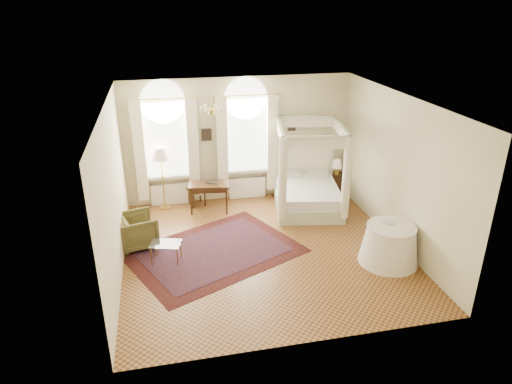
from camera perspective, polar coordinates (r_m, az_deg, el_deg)
ground at (r=10.14m, az=0.97°, el=-7.28°), size 6.00×6.00×0.00m
room_walls at (r=9.30m, az=1.05°, el=3.30°), size 6.00×6.00×6.00m
window_left at (r=11.95m, az=-11.11°, el=4.95°), size 1.62×0.27×3.29m
window_right at (r=12.15m, az=-1.14°, el=5.70°), size 1.62×0.27×3.29m
chandelier at (r=10.02m, az=-5.60°, el=10.20°), size 0.51×0.45×0.50m
wall_pictures at (r=12.11m, az=-1.78°, el=7.62°), size 2.54×0.03×0.39m
canopy_bed at (r=11.93m, az=6.50°, el=0.21°), size 2.02×2.34×2.25m
nightstand at (r=13.09m, az=9.85°, el=1.09°), size 0.49×0.46×0.58m
nightstand_lamp at (r=12.84m, az=10.08°, el=3.40°), size 0.30×0.30×0.43m
writing_desk at (r=11.71m, az=-5.93°, el=0.53°), size 1.09×0.68×0.77m
laptop at (r=11.74m, az=-5.49°, el=1.29°), size 0.42×0.36×0.03m
stool at (r=12.19m, az=-7.44°, el=0.16°), size 0.54×0.54×0.49m
armchair at (r=10.48m, az=-14.63°, el=-4.68°), size 1.00×0.99×0.76m
coffee_table at (r=9.74m, az=-11.22°, el=-6.54°), size 0.72×0.59×0.43m
floor_lamp at (r=11.81m, az=-11.82°, el=4.32°), size 0.43×0.43×1.66m
oriental_rug at (r=10.11m, az=-5.25°, el=-7.45°), size 4.22×3.75×0.01m
side_table at (r=9.93m, az=16.34°, el=-6.29°), size 1.23×1.23×0.84m
book at (r=9.77m, az=16.02°, el=-3.83°), size 0.28×0.29×0.02m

